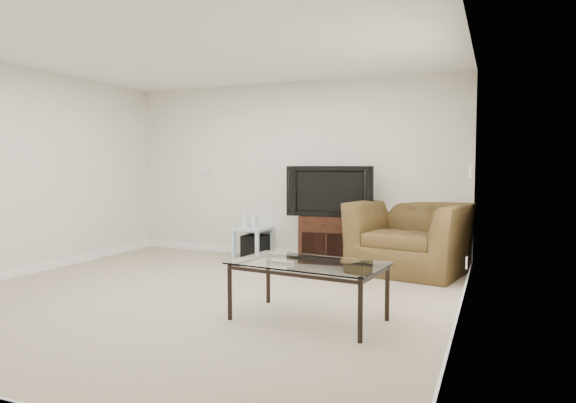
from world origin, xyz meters
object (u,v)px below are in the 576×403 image
at_px(side_table, 253,242).
at_px(subwoofer, 255,246).
at_px(television, 331,191).
at_px(coffee_table, 308,291).
at_px(recliner, 410,225).
at_px(tv_stand, 331,239).

distance_m(side_table, subwoofer, 0.07).
distance_m(television, subwoofer, 1.42).
bearing_deg(subwoofer, coffee_table, -55.83).
height_order(recliner, coffee_table, recliner).
bearing_deg(side_table, coffee_table, -55.24).
distance_m(television, side_table, 1.41).
height_order(side_table, recliner, recliner).
bearing_deg(recliner, coffee_table, -90.41).
relative_size(tv_stand, coffee_table, 0.61).
distance_m(tv_stand, side_table, 1.19).
bearing_deg(tv_stand, coffee_table, -79.32).
bearing_deg(recliner, subwoofer, -174.89).
height_order(subwoofer, recliner, recliner).
xyz_separation_m(tv_stand, television, (0.00, -0.03, 0.66)).
distance_m(subwoofer, coffee_table, 3.13).
distance_m(side_table, recliner, 2.31).
xyz_separation_m(subwoofer, coffee_table, (1.76, -2.59, 0.10)).
relative_size(tv_stand, recliner, 0.58).
bearing_deg(coffee_table, side_table, 124.76).
bearing_deg(subwoofer, recliner, -6.22).
distance_m(tv_stand, recliner, 1.14).
bearing_deg(tv_stand, recliner, -14.42).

